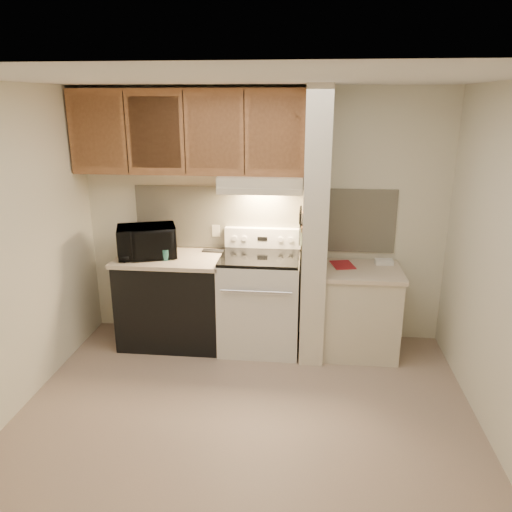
# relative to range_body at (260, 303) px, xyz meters

# --- Properties ---
(floor) EXTENTS (3.60, 3.60, 0.00)m
(floor) POSITION_rel_range_body_xyz_m (0.00, -1.16, -0.46)
(floor) COLOR tan
(floor) RESTS_ON ground
(ceiling) EXTENTS (3.60, 3.60, 0.00)m
(ceiling) POSITION_rel_range_body_xyz_m (0.00, -1.16, 2.04)
(ceiling) COLOR white
(ceiling) RESTS_ON wall_back
(wall_back) EXTENTS (3.60, 2.50, 0.02)m
(wall_back) POSITION_rel_range_body_xyz_m (0.00, 0.34, 0.79)
(wall_back) COLOR silver
(wall_back) RESTS_ON floor
(wall_left) EXTENTS (0.02, 3.00, 2.50)m
(wall_left) POSITION_rel_range_body_xyz_m (-1.80, -1.16, 0.79)
(wall_left) COLOR silver
(wall_left) RESTS_ON floor
(wall_right) EXTENTS (0.02, 3.00, 2.50)m
(wall_right) POSITION_rel_range_body_xyz_m (1.80, -1.16, 0.79)
(wall_right) COLOR silver
(wall_right) RESTS_ON floor
(backsplash) EXTENTS (2.60, 0.02, 0.63)m
(backsplash) POSITION_rel_range_body_xyz_m (0.00, 0.33, 0.78)
(backsplash) COLOR beige
(backsplash) RESTS_ON wall_back
(range_body) EXTENTS (0.76, 0.65, 0.92)m
(range_body) POSITION_rel_range_body_xyz_m (0.00, 0.00, 0.00)
(range_body) COLOR silver
(range_body) RESTS_ON floor
(oven_window) EXTENTS (0.50, 0.01, 0.30)m
(oven_window) POSITION_rel_range_body_xyz_m (0.00, -0.32, 0.04)
(oven_window) COLOR black
(oven_window) RESTS_ON range_body
(oven_handle) EXTENTS (0.65, 0.02, 0.02)m
(oven_handle) POSITION_rel_range_body_xyz_m (0.00, -0.35, 0.26)
(oven_handle) COLOR silver
(oven_handle) RESTS_ON range_body
(cooktop) EXTENTS (0.74, 0.64, 0.03)m
(cooktop) POSITION_rel_range_body_xyz_m (0.00, 0.00, 0.48)
(cooktop) COLOR black
(cooktop) RESTS_ON range_body
(range_backguard) EXTENTS (0.76, 0.08, 0.20)m
(range_backguard) POSITION_rel_range_body_xyz_m (0.00, 0.28, 0.59)
(range_backguard) COLOR silver
(range_backguard) RESTS_ON range_body
(range_display) EXTENTS (0.10, 0.01, 0.04)m
(range_display) POSITION_rel_range_body_xyz_m (0.00, 0.24, 0.59)
(range_display) COLOR black
(range_display) RESTS_ON range_backguard
(range_knob_left_outer) EXTENTS (0.05, 0.02, 0.05)m
(range_knob_left_outer) POSITION_rel_range_body_xyz_m (-0.28, 0.24, 0.59)
(range_knob_left_outer) COLOR silver
(range_knob_left_outer) RESTS_ON range_backguard
(range_knob_left_inner) EXTENTS (0.05, 0.02, 0.05)m
(range_knob_left_inner) POSITION_rel_range_body_xyz_m (-0.18, 0.24, 0.59)
(range_knob_left_inner) COLOR silver
(range_knob_left_inner) RESTS_ON range_backguard
(range_knob_right_inner) EXTENTS (0.05, 0.02, 0.05)m
(range_knob_right_inner) POSITION_rel_range_body_xyz_m (0.18, 0.24, 0.59)
(range_knob_right_inner) COLOR silver
(range_knob_right_inner) RESTS_ON range_backguard
(range_knob_right_outer) EXTENTS (0.05, 0.02, 0.05)m
(range_knob_right_outer) POSITION_rel_range_body_xyz_m (0.28, 0.24, 0.59)
(range_knob_right_outer) COLOR silver
(range_knob_right_outer) RESTS_ON range_backguard
(dishwasher_front) EXTENTS (1.00, 0.63, 0.87)m
(dishwasher_front) POSITION_rel_range_body_xyz_m (-0.88, 0.01, -0.03)
(dishwasher_front) COLOR black
(dishwasher_front) RESTS_ON floor
(left_countertop) EXTENTS (1.04, 0.67, 0.04)m
(left_countertop) POSITION_rel_range_body_xyz_m (-0.88, 0.01, 0.43)
(left_countertop) COLOR beige
(left_countertop) RESTS_ON dishwasher_front
(spoon_rest) EXTENTS (0.25, 0.09, 0.02)m
(spoon_rest) POSITION_rel_range_body_xyz_m (-0.48, 0.21, 0.46)
(spoon_rest) COLOR black
(spoon_rest) RESTS_ON left_countertop
(teal_jar) EXTENTS (0.13, 0.13, 0.11)m
(teal_jar) POSITION_rel_range_body_xyz_m (-0.90, -0.09, 0.50)
(teal_jar) COLOR #25605B
(teal_jar) RESTS_ON left_countertop
(outlet) EXTENTS (0.08, 0.01, 0.12)m
(outlet) POSITION_rel_range_body_xyz_m (-0.48, 0.32, 0.64)
(outlet) COLOR beige
(outlet) RESTS_ON backsplash
(microwave) EXTENTS (0.64, 0.53, 0.30)m
(microwave) POSITION_rel_range_body_xyz_m (-1.10, -0.01, 0.60)
(microwave) COLOR black
(microwave) RESTS_ON left_countertop
(partition_pillar) EXTENTS (0.22, 0.70, 2.50)m
(partition_pillar) POSITION_rel_range_body_xyz_m (0.51, -0.01, 0.79)
(partition_pillar) COLOR beige
(partition_pillar) RESTS_ON floor
(pillar_trim) EXTENTS (0.01, 0.70, 0.04)m
(pillar_trim) POSITION_rel_range_body_xyz_m (0.39, -0.01, 0.84)
(pillar_trim) COLOR #9C643B
(pillar_trim) RESTS_ON partition_pillar
(knife_strip) EXTENTS (0.02, 0.42, 0.04)m
(knife_strip) POSITION_rel_range_body_xyz_m (0.39, -0.06, 0.86)
(knife_strip) COLOR black
(knife_strip) RESTS_ON partition_pillar
(knife_blade_a) EXTENTS (0.01, 0.03, 0.16)m
(knife_blade_a) POSITION_rel_range_body_xyz_m (0.38, -0.23, 0.76)
(knife_blade_a) COLOR silver
(knife_blade_a) RESTS_ON knife_strip
(knife_handle_a) EXTENTS (0.02, 0.02, 0.10)m
(knife_handle_a) POSITION_rel_range_body_xyz_m (0.38, -0.22, 0.91)
(knife_handle_a) COLOR black
(knife_handle_a) RESTS_ON knife_strip
(knife_blade_b) EXTENTS (0.01, 0.04, 0.18)m
(knife_blade_b) POSITION_rel_range_body_xyz_m (0.38, -0.13, 0.75)
(knife_blade_b) COLOR silver
(knife_blade_b) RESTS_ON knife_strip
(knife_handle_b) EXTENTS (0.02, 0.02, 0.10)m
(knife_handle_b) POSITION_rel_range_body_xyz_m (0.38, -0.13, 0.91)
(knife_handle_b) COLOR black
(knife_handle_b) RESTS_ON knife_strip
(knife_blade_c) EXTENTS (0.01, 0.04, 0.20)m
(knife_blade_c) POSITION_rel_range_body_xyz_m (0.38, -0.05, 0.74)
(knife_blade_c) COLOR silver
(knife_blade_c) RESTS_ON knife_strip
(knife_handle_c) EXTENTS (0.02, 0.02, 0.10)m
(knife_handle_c) POSITION_rel_range_body_xyz_m (0.38, -0.07, 0.91)
(knife_handle_c) COLOR black
(knife_handle_c) RESTS_ON knife_strip
(knife_blade_d) EXTENTS (0.01, 0.04, 0.16)m
(knife_blade_d) POSITION_rel_range_body_xyz_m (0.38, 0.04, 0.76)
(knife_blade_d) COLOR silver
(knife_blade_d) RESTS_ON knife_strip
(knife_handle_d) EXTENTS (0.02, 0.02, 0.10)m
(knife_handle_d) POSITION_rel_range_body_xyz_m (0.38, 0.04, 0.91)
(knife_handle_d) COLOR black
(knife_handle_d) RESTS_ON knife_strip
(knife_blade_e) EXTENTS (0.01, 0.04, 0.18)m
(knife_blade_e) POSITION_rel_range_body_xyz_m (0.38, 0.12, 0.75)
(knife_blade_e) COLOR silver
(knife_blade_e) RESTS_ON knife_strip
(knife_handle_e) EXTENTS (0.02, 0.02, 0.10)m
(knife_handle_e) POSITION_rel_range_body_xyz_m (0.38, 0.11, 0.91)
(knife_handle_e) COLOR black
(knife_handle_e) RESTS_ON knife_strip
(oven_mitt) EXTENTS (0.03, 0.10, 0.24)m
(oven_mitt) POSITION_rel_range_body_xyz_m (0.38, 0.17, 0.69)
(oven_mitt) COLOR slate
(oven_mitt) RESTS_ON partition_pillar
(right_cab_base) EXTENTS (0.70, 0.60, 0.81)m
(right_cab_base) POSITION_rel_range_body_xyz_m (0.97, -0.01, -0.06)
(right_cab_base) COLOR beige
(right_cab_base) RESTS_ON floor
(right_countertop) EXTENTS (0.74, 0.64, 0.04)m
(right_countertop) POSITION_rel_range_body_xyz_m (0.97, -0.01, 0.37)
(right_countertop) COLOR beige
(right_countertop) RESTS_ON right_cab_base
(red_folder) EXTENTS (0.25, 0.30, 0.01)m
(red_folder) POSITION_rel_range_body_xyz_m (0.79, 0.09, 0.39)
(red_folder) COLOR maroon
(red_folder) RESTS_ON right_countertop
(white_box) EXTENTS (0.17, 0.12, 0.04)m
(white_box) POSITION_rel_range_body_xyz_m (1.19, 0.17, 0.41)
(white_box) COLOR white
(white_box) RESTS_ON right_countertop
(range_hood) EXTENTS (0.78, 0.44, 0.15)m
(range_hood) POSITION_rel_range_body_xyz_m (0.00, 0.12, 1.17)
(range_hood) COLOR beige
(range_hood) RESTS_ON upper_cabinets
(hood_lip) EXTENTS (0.78, 0.04, 0.06)m
(hood_lip) POSITION_rel_range_body_xyz_m (0.00, -0.08, 1.12)
(hood_lip) COLOR beige
(hood_lip) RESTS_ON range_hood
(upper_cabinets) EXTENTS (2.18, 0.33, 0.77)m
(upper_cabinets) POSITION_rel_range_body_xyz_m (-0.69, 0.17, 1.62)
(upper_cabinets) COLOR #9C643B
(upper_cabinets) RESTS_ON wall_back
(cab_door_a) EXTENTS (0.46, 0.01, 0.63)m
(cab_door_a) POSITION_rel_range_body_xyz_m (-1.51, 0.01, 1.62)
(cab_door_a) COLOR #9C643B
(cab_door_a) RESTS_ON upper_cabinets
(cab_gap_a) EXTENTS (0.01, 0.01, 0.73)m
(cab_gap_a) POSITION_rel_range_body_xyz_m (-1.23, 0.01, 1.62)
(cab_gap_a) COLOR black
(cab_gap_a) RESTS_ON upper_cabinets
(cab_door_b) EXTENTS (0.46, 0.01, 0.63)m
(cab_door_b) POSITION_rel_range_body_xyz_m (-0.96, 0.01, 1.62)
(cab_door_b) COLOR #9C643B
(cab_door_b) RESTS_ON upper_cabinets
(cab_gap_b) EXTENTS (0.01, 0.01, 0.73)m
(cab_gap_b) POSITION_rel_range_body_xyz_m (-0.69, 0.01, 1.62)
(cab_gap_b) COLOR black
(cab_gap_b) RESTS_ON upper_cabinets
(cab_door_c) EXTENTS (0.46, 0.01, 0.63)m
(cab_door_c) POSITION_rel_range_body_xyz_m (-0.42, 0.01, 1.62)
(cab_door_c) COLOR #9C643B
(cab_door_c) RESTS_ON upper_cabinets
(cab_gap_c) EXTENTS (0.01, 0.01, 0.73)m
(cab_gap_c) POSITION_rel_range_body_xyz_m (-0.14, 0.01, 1.62)
(cab_gap_c) COLOR black
(cab_gap_c) RESTS_ON upper_cabinets
(cab_door_d) EXTENTS (0.46, 0.01, 0.63)m
(cab_door_d) POSITION_rel_range_body_xyz_m (0.13, 0.01, 1.62)
(cab_door_d) COLOR #9C643B
(cab_door_d) RESTS_ON upper_cabinets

